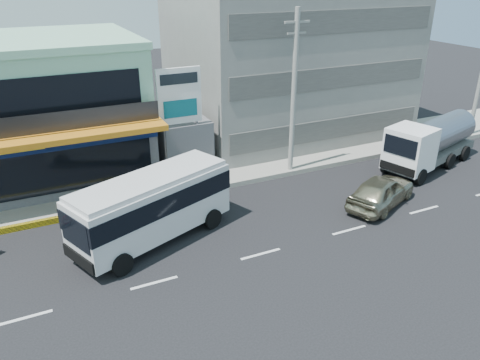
# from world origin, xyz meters

# --- Properties ---
(ground) EXTENTS (120.00, 120.00, 0.00)m
(ground) POSITION_xyz_m (0.00, 0.00, 0.00)
(ground) COLOR black
(ground) RESTS_ON ground
(sidewalk) EXTENTS (70.00, 5.00, 0.30)m
(sidewalk) POSITION_xyz_m (5.00, 9.50, 0.15)
(sidewalk) COLOR gray
(sidewalk) RESTS_ON ground
(shop_building) EXTENTS (12.40, 11.70, 8.00)m
(shop_building) POSITION_xyz_m (-8.00, 13.95, 4.00)
(shop_building) COLOR #4A494E
(shop_building) RESTS_ON ground
(concrete_building) EXTENTS (16.00, 12.00, 14.00)m
(concrete_building) POSITION_xyz_m (10.00, 15.00, 7.00)
(concrete_building) COLOR gray
(concrete_building) RESTS_ON ground
(gap_structure) EXTENTS (3.00, 6.00, 3.50)m
(gap_structure) POSITION_xyz_m (0.00, 12.00, 1.75)
(gap_structure) COLOR #4A494E
(gap_structure) RESTS_ON ground
(satellite_dish) EXTENTS (1.50, 1.50, 0.15)m
(satellite_dish) POSITION_xyz_m (0.00, 11.00, 3.58)
(satellite_dish) COLOR slate
(satellite_dish) RESTS_ON gap_structure
(billboard) EXTENTS (2.60, 0.18, 6.90)m
(billboard) POSITION_xyz_m (-0.50, 9.20, 4.93)
(billboard) COLOR gray
(billboard) RESTS_ON ground
(utility_pole_near) EXTENTS (1.60, 0.30, 10.00)m
(utility_pole_near) POSITION_xyz_m (6.00, 7.40, 5.15)
(utility_pole_near) COLOR #999993
(utility_pole_near) RESTS_ON ground
(minibus) EXTENTS (8.24, 5.29, 3.30)m
(minibus) POSITION_xyz_m (-4.01, 3.32, 1.97)
(minibus) COLOR silver
(minibus) RESTS_ON ground
(sedan) EXTENTS (5.42, 3.85, 1.71)m
(sedan) POSITION_xyz_m (8.21, 1.50, 0.86)
(sedan) COLOR #9D9678
(sedan) RESTS_ON ground
(tanker_truck) EXTENTS (8.40, 4.53, 3.18)m
(tanker_truck) POSITION_xyz_m (14.63, 4.50, 1.71)
(tanker_truck) COLOR white
(tanker_truck) RESTS_ON ground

